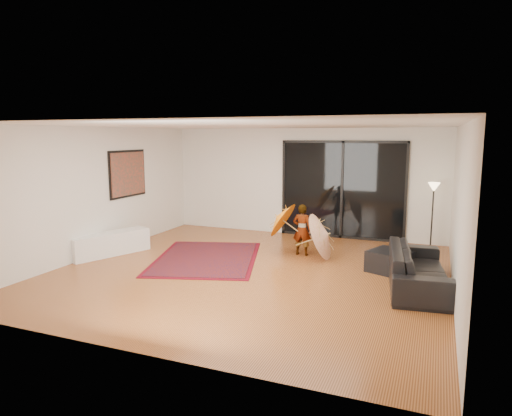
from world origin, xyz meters
The scene contains 17 objects.
floor centered at (0.00, 0.00, 0.00)m, with size 7.00×7.00×0.00m, color #AD632F.
ceiling centered at (0.00, 0.00, 2.70)m, with size 7.00×7.00×0.00m, color white.
wall_back centered at (0.00, 3.50, 1.35)m, with size 7.00×7.00×0.00m, color silver.
wall_front centered at (0.00, -3.50, 1.35)m, with size 7.00×7.00×0.00m, color silver.
wall_left centered at (-3.50, 0.00, 1.35)m, with size 7.00×7.00×0.00m, color silver.
wall_right centered at (3.50, 0.00, 1.35)m, with size 7.00×7.00×0.00m, color silver.
sliding_door centered at (1.00, 3.47, 1.20)m, with size 3.06×0.07×2.40m.
painting centered at (-3.46, 1.00, 1.65)m, with size 0.04×1.28×1.08m.
media_console centered at (-3.25, 0.00, 0.24)m, with size 0.43×1.72×0.48m, color white.
speaker centered at (-3.25, 0.04, 0.14)m, with size 0.25×0.25×0.28m, color #424244.
persian_rug centered at (-1.19, 0.50, 0.01)m, with size 2.78×3.31×0.02m.
sofa centered at (2.95, 0.22, 0.34)m, with size 2.30×0.90×0.67m, color black.
ottoman centered at (2.43, 0.96, 0.20)m, with size 0.70×0.70×0.40m, color black.
floor_lamp centered at (3.10, 3.06, 1.18)m, with size 0.26×0.26×1.50m.
child centered at (0.56, 1.52, 0.55)m, with size 0.40×0.26×1.09m, color #999999.
parasol_orange centered at (0.01, 1.47, 0.73)m, with size 0.60×0.85×0.88m.
parasol_white centered at (1.16, 1.37, 0.50)m, with size 0.57×1.00×0.99m.
Camera 1 is at (3.18, -7.63, 2.52)m, focal length 32.00 mm.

